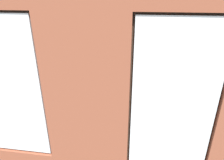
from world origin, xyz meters
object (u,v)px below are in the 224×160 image
Objects in this scene: papasan_chair at (112,66)px; potted_plant_mid_room_small at (150,84)px; remote_gray at (112,93)px; media_console at (26,82)px; potted_plant_by_left_couch at (191,84)px; table_plant_small at (93,90)px; potted_plant_between_couches at (139,136)px; coffee_table at (112,95)px; potted_plant_near_tv at (22,83)px; remote_black at (115,95)px; couch_by_window at (68,142)px; cup_ceramic at (128,90)px; couch_left at (220,107)px; candle_jar at (105,89)px; tv_flatscreen at (23,64)px; potted_plant_corner_near_left at (202,60)px.

potted_plant_mid_room_small is (-1.36, 1.13, -0.09)m from papasan_chair.
remote_gray is 3.08m from media_console.
media_console is 2.46× the size of potted_plant_by_left_couch.
potted_plant_between_couches is at bearing 126.38° from table_plant_small.
potted_plant_between_couches is at bearing 113.09° from coffee_table.
table_plant_small is 1.94m from potted_plant_near_tv.
table_plant_small is 1.36× the size of remote_black.
remote_gray is (0.12, -0.13, 0.00)m from remote_black.
potted_plant_near_tv reaches higher than remote_gray.
potted_plant_mid_room_small reaches higher than coffee_table.
couch_by_window is 17.73× the size of cup_ceramic.
couch_left is at bearing 143.60° from papasan_chair.
remote_gray is 0.30× the size of potted_plant_mid_room_small.
potted_plant_near_tv is (2.11, 2.31, 0.24)m from papasan_chair.
candle_jar is 1.53m from potted_plant_mid_room_small.
remote_gray is 0.15× the size of media_console.
cup_ceramic reaches higher than media_console.
remote_black is at bearing -94.59° from couch_left.
media_console reaches higher than coffee_table.
potted_plant_near_tv is 3.67m from potted_plant_mid_room_small.
candle_jar is at bearing -100.45° from couch_by_window.
potted_plant_near_tv is at bearing 47.55° from papasan_chair.
potted_plant_between_couches is at bearing 99.90° from cup_ceramic.
potted_plant_between_couches is (1.95, 1.69, 0.25)m from couch_left.
potted_plant_between_couches reaches higher than papasan_chair.
potted_plant_near_tv is (-0.56, 1.00, 0.46)m from media_console.
tv_flatscreen is (2.97, -0.80, 0.44)m from coffee_table.
media_console is at bearing -103.91° from couch_left.
potted_plant_corner_near_left is (-2.74, -2.52, 0.27)m from remote_black.
coffee_table is 2.80× the size of potted_plant_mid_room_small.
remote_gray is at bearing 151.75° from candle_jar.
couch_by_window reaches higher than potted_plant_mid_room_small.
potted_plant_corner_near_left reaches higher than candle_jar.
potted_plant_near_tv reaches higher than papasan_chair.
tv_flatscreen reaches higher than table_plant_small.
table_plant_small is 0.21× the size of tv_flatscreen.
candle_jar is (2.91, -0.22, 0.18)m from couch_left.
couch_by_window is at bearing 47.61° from potted_plant_by_left_couch.
potted_plant_mid_room_small is at bearing -119.66° from couch_by_window.
table_plant_small is (-0.09, -1.74, 0.25)m from couch_by_window.
remote_black is at bearing 42.63° from potted_plant_corner_near_left.
papasan_chair is at bearing -81.91° from coffee_table.
tv_flatscreen is (3.40, -0.65, 0.34)m from cup_ceramic.
papasan_chair is 4.06m from potted_plant_between_couches.
remote_gray is 0.14× the size of papasan_chair.
couch_by_window is at bearing 60.34° from potted_plant_mid_room_small.
media_console is at bearing -20.26° from table_plant_small.
candle_jar is 2.88m from tv_flatscreen.
table_plant_small is 0.51× the size of potted_plant_by_left_couch.
coffee_table is 2.43m from potted_plant_near_tv.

